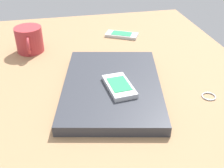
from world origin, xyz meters
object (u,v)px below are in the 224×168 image
laptop_closed (112,86)px  cell_phone_on_laptop (119,86)px  coffee_mug (29,40)px  key_ring (209,96)px  cell_phone_on_desk (122,35)px

laptop_closed → cell_phone_on_laptop: size_ratio=3.07×
cell_phone_on_laptop → coffee_mug: size_ratio=0.98×
laptop_closed → cell_phone_on_laptop: 3.88cm
key_ring → coffee_mug: (-36.51, -44.83, 3.93)cm
coffee_mug → key_ring: bearing=50.8°
laptop_closed → cell_phone_on_desk: laptop_closed is taller
cell_phone_on_desk → coffee_mug: size_ratio=1.08×
cell_phone_on_desk → coffee_mug: 33.18cm
laptop_closed → key_ring: laptop_closed is taller
cell_phone_on_laptop → cell_phone_on_desk: cell_phone_on_laptop is taller
key_ring → laptop_closed: bearing=-108.7°
laptop_closed → key_ring: (7.91, 23.37, -1.11)cm
cell_phone_on_desk → key_ring: bearing=16.2°
key_ring → cell_phone_on_laptop: bearing=-102.1°
laptop_closed → cell_phone_on_desk: bearing=174.5°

